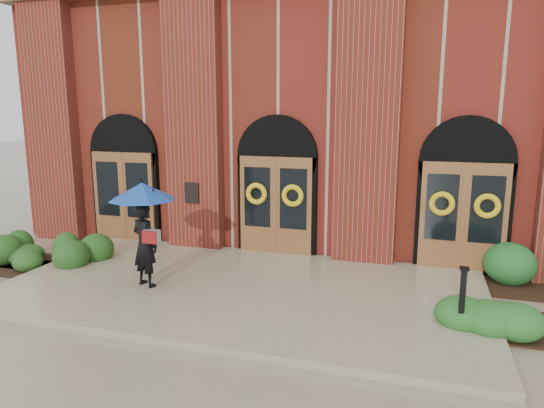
% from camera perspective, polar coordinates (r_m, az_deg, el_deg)
% --- Properties ---
extents(ground, '(90.00, 90.00, 0.00)m').
position_cam_1_polar(ground, '(10.36, -3.99, -10.60)').
color(ground, gray).
rests_on(ground, ground).
extents(landing, '(10.00, 5.30, 0.15)m').
position_cam_1_polar(landing, '(10.46, -3.70, -9.93)').
color(landing, tan).
rests_on(landing, ground).
extents(church_building, '(16.20, 12.53, 7.00)m').
position_cam_1_polar(church_building, '(18.10, 6.09, 9.98)').
color(church_building, maroon).
rests_on(church_building, ground).
extents(man_with_umbrella, '(1.75, 1.75, 2.20)m').
position_cam_1_polar(man_with_umbrella, '(10.34, -14.90, -1.19)').
color(man_with_umbrella, black).
rests_on(man_with_umbrella, landing).
extents(metal_post, '(0.15, 0.15, 1.10)m').
position_cam_1_polar(metal_post, '(8.86, 21.47, -10.16)').
color(metal_post, black).
rests_on(metal_post, landing).
extents(hedge_wall_left, '(2.83, 1.13, 0.73)m').
position_cam_1_polar(hedge_wall_left, '(13.32, -24.61, -5.00)').
color(hedge_wall_left, '#204818').
rests_on(hedge_wall_left, ground).
extents(hedge_front_left, '(1.26, 1.08, 0.45)m').
position_cam_1_polar(hedge_front_left, '(13.41, -27.85, -5.82)').
color(hedge_front_left, '#234D1A').
rests_on(hedge_front_left, ground).
extents(hedge_front_right, '(1.60, 1.37, 0.57)m').
position_cam_1_polar(hedge_front_right, '(9.76, 25.77, -11.32)').
color(hedge_front_right, '#245E22').
rests_on(hedge_front_right, ground).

